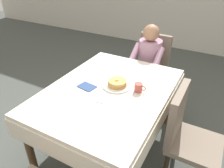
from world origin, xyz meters
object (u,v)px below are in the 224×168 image
knife_right_of_plate (134,92)px  dining_table_main (109,97)px  chair_diner (151,64)px  chair_right_side (186,132)px  cup_coffee (139,88)px  spoon_near_edge (97,102)px  plate_breakfast (117,86)px  diner_person (148,59)px  breakfast_stack (117,83)px  fork_left_of_plate (99,82)px

knife_right_of_plate → dining_table_main: bearing=98.1°
chair_diner → knife_right_of_plate: size_ratio=4.65×
chair_right_side → chair_diner: bearing=-147.8°
cup_coffee → spoon_near_edge: (-0.25, -0.34, -0.04)m
dining_table_main → plate_breakfast: size_ratio=5.44×
plate_breakfast → cup_coffee: (0.22, 0.02, 0.03)m
dining_table_main → chair_right_side: size_ratio=1.64×
diner_person → knife_right_of_plate: 0.98m
diner_person → plate_breakfast: diner_person is taller
chair_right_side → breakfast_stack: bearing=-96.2°
chair_diner → fork_left_of_plate: (-0.18, -1.11, 0.21)m
chair_diner → diner_person: (-0.00, -0.16, 0.14)m
chair_diner → chair_right_side: same height
plate_breakfast → knife_right_of_plate: plate_breakfast is taller
chair_diner → chair_right_side: (0.74, -1.17, 0.00)m
spoon_near_edge → plate_breakfast: bearing=79.4°
knife_right_of_plate → spoon_near_edge: size_ratio=1.33×
plate_breakfast → diner_person: bearing=90.8°
diner_person → spoon_near_edge: size_ratio=7.47×
chair_diner → spoon_near_edge: size_ratio=6.20×
chair_diner → plate_breakfast: (0.01, -1.09, 0.22)m
chair_right_side → plate_breakfast: chair_right_side is taller
plate_breakfast → fork_left_of_plate: (-0.19, -0.02, -0.01)m
cup_coffee → knife_right_of_plate: size_ratio=0.57×
cup_coffee → chair_diner: bearing=102.4°
dining_table_main → fork_left_of_plate: fork_left_of_plate is taller
knife_right_of_plate → cup_coffee: bearing=-45.9°
diner_person → spoon_near_edge: diner_person is taller
diner_person → breakfast_stack: 0.94m
dining_table_main → diner_person: size_ratio=1.36×
diner_person → chair_right_side: bearing=126.0°
breakfast_stack → plate_breakfast: bearing=158.0°
spoon_near_edge → breakfast_stack: bearing=78.4°
chair_diner → breakfast_stack: 1.12m
diner_person → fork_left_of_plate: bearing=79.5°
dining_table_main → diner_person: diner_person is taller
chair_diner → spoon_near_edge: chair_diner is taller
spoon_near_edge → cup_coffee: bearing=48.1°
fork_left_of_plate → chair_right_side: bearing=-100.6°
fork_left_of_plate → knife_right_of_plate: size_ratio=0.90×
chair_diner → cup_coffee: size_ratio=8.23×
cup_coffee → knife_right_of_plate: cup_coffee is taller
cup_coffee → fork_left_of_plate: cup_coffee is taller
dining_table_main → knife_right_of_plate: bearing=14.3°
knife_right_of_plate → spoon_near_edge: 0.37m
chair_diner → diner_person: bearing=90.0°
chair_right_side → fork_left_of_plate: 0.94m
dining_table_main → spoon_near_edge: size_ratio=10.16×
cup_coffee → spoon_near_edge: 0.42m
dining_table_main → chair_diner: chair_diner is taller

